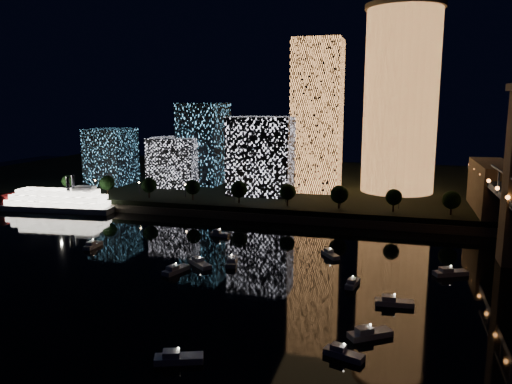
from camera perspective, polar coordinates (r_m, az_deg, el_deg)
ground at (r=113.40m, az=-1.01°, el=-13.12°), size 520.00×520.00×0.00m
far_bank at (r=264.82m, az=9.04°, el=0.87°), size 420.00×160.00×5.00m
seawall at (r=189.19m, az=6.20°, el=-3.12°), size 420.00×6.00×3.00m
tower_cylindrical at (r=232.88m, az=16.19°, el=10.03°), size 34.00×34.00×81.37m
tower_rectangular at (r=228.49m, az=7.01°, el=8.57°), size 21.17×21.17×67.36m
midrise_blocks at (r=239.20m, az=-6.37°, el=4.48°), size 103.17×44.35×39.63m
riverboat at (r=226.04m, az=-22.11°, el=-0.98°), size 52.52×15.52×15.59m
motorboats at (r=126.55m, az=0.07°, el=-10.18°), size 115.27×85.04×2.78m
esplanade_trees at (r=198.61m, az=-0.59°, el=0.22°), size 165.93×6.91×8.95m
street_lamps at (r=207.15m, az=-2.51°, el=0.22°), size 132.70×0.70×5.65m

